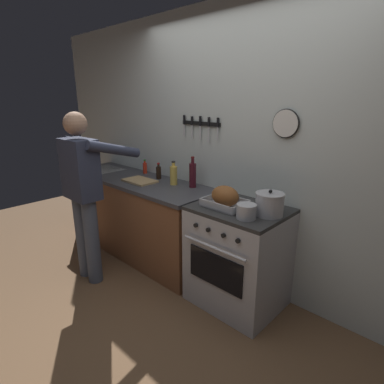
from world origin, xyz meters
name	(u,v)px	position (x,y,z in m)	size (l,w,h in m)	color
ground_plane	(133,348)	(0.00, 0.00, 0.00)	(8.00, 8.00, 0.00)	brown
wall_back	(245,152)	(0.00, 1.35, 1.30)	(6.00, 0.13, 2.60)	silver
counter_block	(138,215)	(-1.21, 0.99, 0.46)	(2.03, 0.65, 0.90)	brown
stove	(238,256)	(0.22, 0.99, 0.45)	(0.76, 0.67, 0.90)	#BCBCC1
person_cook	(84,188)	(-1.10, 0.30, 0.95)	(0.51, 0.63, 1.66)	#4C566B
roasting_pan	(225,198)	(0.11, 0.92, 0.98)	(0.35, 0.26, 0.18)	#B7B7BC
stock_pot	(270,204)	(0.48, 1.01, 0.99)	(0.22, 0.22, 0.21)	#B7B7BC
saucepan	(246,211)	(0.39, 0.83, 0.96)	(0.15, 0.15, 0.11)	#B7B7BC
cutting_board	(140,181)	(-1.06, 0.93, 0.91)	(0.36, 0.24, 0.02)	tan
bottle_cooking_oil	(174,175)	(-0.71, 1.10, 1.00)	(0.08, 0.08, 0.25)	gold
bottle_soy_sauce	(159,172)	(-1.00, 1.15, 0.97)	(0.06, 0.06, 0.18)	black
bottle_hot_sauce	(145,168)	(-1.32, 1.21, 0.97)	(0.05, 0.05, 0.17)	red
bottle_wine_red	(193,175)	(-0.49, 1.17, 1.03)	(0.07, 0.07, 0.31)	#47141E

